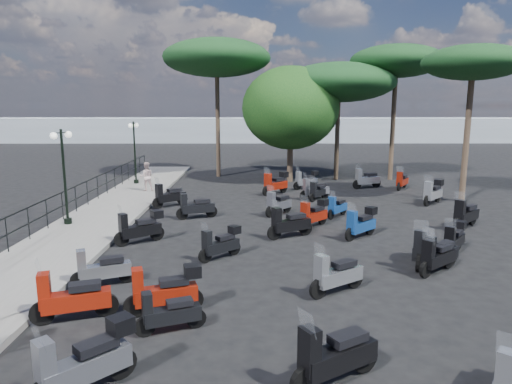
{
  "coord_description": "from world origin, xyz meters",
  "views": [
    {
      "loc": [
        -0.23,
        -15.46,
        4.57
      ],
      "look_at": [
        -0.16,
        2.36,
        1.2
      ],
      "focal_mm": 32.0,
      "sensor_mm": 36.0,
      "label": 1
    }
  ],
  "objects_px": {
    "lamp_post_1": "(64,171)",
    "scooter_10": "(278,204)",
    "lamp_post_2": "(135,148)",
    "scooter_23": "(366,179)",
    "scooter_3": "(140,228)",
    "pine_3": "(473,64)",
    "scooter_29": "(402,181)",
    "scooter_21": "(337,207)",
    "scooter_13": "(336,275)",
    "scooter_7": "(169,314)",
    "pine_2": "(217,58)",
    "scooter_25": "(421,248)",
    "scooter_1": "(72,299)",
    "scooter_15": "(314,214)",
    "scooter_11": "(276,184)",
    "scooter_5": "(169,196)",
    "pine_1": "(396,62)",
    "broadleaf_tree": "(291,108)",
    "pine_0": "(339,83)",
    "scooter_6": "(84,363)",
    "scooter_20": "(454,239)",
    "scooter_27": "(465,215)",
    "scooter_28": "(433,193)",
    "scooter_0": "(165,291)",
    "scooter_8": "(220,244)",
    "scooter_17": "(306,180)",
    "scooter_26": "(439,254)",
    "scooter_16": "(315,190)",
    "scooter_9": "(289,224)",
    "scooter_19": "(437,257)",
    "scooter_12": "(334,356)"
  },
  "relations": [
    {
      "from": "lamp_post_2",
      "to": "scooter_29",
      "type": "relative_size",
      "value": 2.43
    },
    {
      "from": "scooter_25",
      "to": "scooter_28",
      "type": "xyz_separation_m",
      "value": [
        3.58,
        8.38,
        0.03
      ]
    },
    {
      "from": "scooter_3",
      "to": "pine_3",
      "type": "xyz_separation_m",
      "value": [
        13.95,
        6.84,
        5.96
      ]
    },
    {
      "from": "scooter_6",
      "to": "pine_2",
      "type": "distance_m",
      "value": 24.12
    },
    {
      "from": "scooter_5",
      "to": "pine_1",
      "type": "relative_size",
      "value": 0.18
    },
    {
      "from": "scooter_16",
      "to": "scooter_9",
      "type": "bearing_deg",
      "value": 142.41
    },
    {
      "from": "lamp_post_1",
      "to": "scooter_10",
      "type": "height_order",
      "value": "lamp_post_1"
    },
    {
      "from": "pine_2",
      "to": "pine_3",
      "type": "relative_size",
      "value": 1.19
    },
    {
      "from": "scooter_3",
      "to": "scooter_21",
      "type": "bearing_deg",
      "value": -99.14
    },
    {
      "from": "scooter_15",
      "to": "broadleaf_tree",
      "type": "xyz_separation_m",
      "value": [
        -0.1,
        10.72,
        3.94
      ]
    },
    {
      "from": "scooter_1",
      "to": "scooter_15",
      "type": "distance_m",
      "value": 9.9
    },
    {
      "from": "scooter_3",
      "to": "scooter_20",
      "type": "relative_size",
      "value": 1.15
    },
    {
      "from": "scooter_13",
      "to": "scooter_0",
      "type": "bearing_deg",
      "value": 71.43
    },
    {
      "from": "scooter_10",
      "to": "scooter_17",
      "type": "distance_m",
      "value": 6.44
    },
    {
      "from": "lamp_post_1",
      "to": "pine_3",
      "type": "bearing_deg",
      "value": 31.24
    },
    {
      "from": "scooter_17",
      "to": "scooter_21",
      "type": "height_order",
      "value": "scooter_17"
    },
    {
      "from": "lamp_post_1",
      "to": "scooter_29",
      "type": "xyz_separation_m",
      "value": [
        15.32,
        8.05,
        -1.73
      ]
    },
    {
      "from": "scooter_11",
      "to": "scooter_3",
      "type": "bearing_deg",
      "value": 104.23
    },
    {
      "from": "scooter_1",
      "to": "scooter_5",
      "type": "distance_m",
      "value": 11.33
    },
    {
      "from": "lamp_post_2",
      "to": "scooter_3",
      "type": "distance_m",
      "value": 11.81
    },
    {
      "from": "scooter_29",
      "to": "scooter_21",
      "type": "bearing_deg",
      "value": 86.44
    },
    {
      "from": "scooter_26",
      "to": "scooter_3",
      "type": "bearing_deg",
      "value": 38.91
    },
    {
      "from": "scooter_5",
      "to": "pine_1",
      "type": "bearing_deg",
      "value": -97.96
    },
    {
      "from": "lamp_post_1",
      "to": "scooter_5",
      "type": "height_order",
      "value": "lamp_post_1"
    },
    {
      "from": "scooter_3",
      "to": "scooter_27",
      "type": "distance_m",
      "value": 11.98
    },
    {
      "from": "scooter_15",
      "to": "scooter_9",
      "type": "bearing_deg",
      "value": 97.6
    },
    {
      "from": "scooter_13",
      "to": "pine_1",
      "type": "bearing_deg",
      "value": -54.08
    },
    {
      "from": "broadleaf_tree",
      "to": "pine_0",
      "type": "distance_m",
      "value": 3.43
    },
    {
      "from": "scooter_1",
      "to": "scooter_7",
      "type": "bearing_deg",
      "value": -121.69
    },
    {
      "from": "scooter_27",
      "to": "scooter_28",
      "type": "bearing_deg",
      "value": -49.05
    },
    {
      "from": "scooter_13",
      "to": "scooter_23",
      "type": "height_order",
      "value": "scooter_23"
    },
    {
      "from": "scooter_0",
      "to": "pine_1",
      "type": "xyz_separation_m",
      "value": [
        10.55,
        18.81,
        6.65
      ]
    },
    {
      "from": "broadleaf_tree",
      "to": "scooter_8",
      "type": "bearing_deg",
      "value": -102.53
    },
    {
      "from": "scooter_9",
      "to": "scooter_11",
      "type": "height_order",
      "value": "scooter_11"
    },
    {
      "from": "scooter_10",
      "to": "scooter_21",
      "type": "distance_m",
      "value": 2.46
    },
    {
      "from": "scooter_6",
      "to": "scooter_7",
      "type": "xyz_separation_m",
      "value": [
        0.96,
        2.03,
        -0.15
      ]
    },
    {
      "from": "scooter_25",
      "to": "scooter_6",
      "type": "bearing_deg",
      "value": 63.72
    },
    {
      "from": "lamp_post_2",
      "to": "scooter_23",
      "type": "xyz_separation_m",
      "value": [
        13.16,
        -0.92,
        -1.67
      ]
    },
    {
      "from": "pine_2",
      "to": "scooter_26",
      "type": "bearing_deg",
      "value": -66.58
    },
    {
      "from": "scooter_23",
      "to": "scooter_25",
      "type": "xyz_separation_m",
      "value": [
        -1.43,
        -12.54,
        0.01
      ]
    },
    {
      "from": "scooter_13",
      "to": "scooter_7",
      "type": "bearing_deg",
      "value": 83.81
    },
    {
      "from": "scooter_13",
      "to": "scooter_25",
      "type": "bearing_deg",
      "value": -87.75
    },
    {
      "from": "scooter_13",
      "to": "scooter_27",
      "type": "xyz_separation_m",
      "value": [
        5.97,
        6.09,
        0.04
      ]
    },
    {
      "from": "scooter_19",
      "to": "scooter_28",
      "type": "relative_size",
      "value": 0.94
    },
    {
      "from": "pine_2",
      "to": "scooter_10",
      "type": "bearing_deg",
      "value": -72.7
    },
    {
      "from": "scooter_12",
      "to": "scooter_25",
      "type": "distance_m",
      "value": 6.82
    },
    {
      "from": "scooter_3",
      "to": "scooter_6",
      "type": "xyz_separation_m",
      "value": [
        1.15,
        -8.23,
        0.03
      ]
    },
    {
      "from": "scooter_1",
      "to": "scooter_25",
      "type": "xyz_separation_m",
      "value": [
        8.78,
        3.52,
        0.01
      ]
    },
    {
      "from": "scooter_27",
      "to": "pine_1",
      "type": "height_order",
      "value": "pine_1"
    },
    {
      "from": "scooter_8",
      "to": "scooter_25",
      "type": "bearing_deg",
      "value": -137.14
    }
  ]
}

